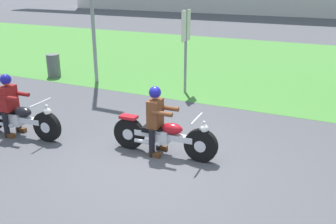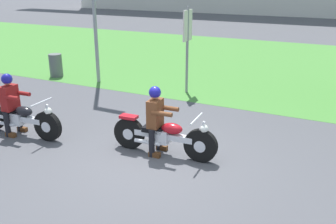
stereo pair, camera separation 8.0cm
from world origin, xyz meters
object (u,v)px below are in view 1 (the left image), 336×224
rider_lead (156,115)px  motorcycle_follow (18,119)px  sign_banner (186,37)px  rider_follow (9,100)px  motorcycle_lead (164,136)px  trash_can (54,66)px

rider_lead → motorcycle_follow: (-3.22, -0.54, -0.42)m
motorcycle_follow → sign_banner: (2.05, 4.75, 1.32)m
rider_follow → sign_banner: 5.33m
rider_lead → sign_banner: 4.46m
rider_lead → motorcycle_follow: rider_lead is taller
motorcycle_lead → rider_lead: bearing=179.2°
motorcycle_lead → motorcycle_follow: (-3.39, -0.55, 0.00)m
rider_lead → sign_banner: (-1.17, 4.21, 0.90)m
rider_lead → trash_can: size_ratio=1.74×
rider_lead → trash_can: 7.35m
motorcycle_follow → trash_can: 5.38m
motorcycle_lead → sign_banner: sign_banner is taller
rider_follow → sign_banner: size_ratio=0.54×
trash_can → sign_banner: size_ratio=0.31×
motorcycle_follow → trash_can: size_ratio=2.81×
trash_can → sign_banner: (5.01, 0.26, 1.32)m
motorcycle_follow → rider_follow: size_ratio=1.62×
rider_follow → trash_can: bearing=118.6°
rider_lead → motorcycle_follow: 3.29m
motorcycle_lead → trash_can: bearing=144.9°
rider_follow → trash_can: size_ratio=1.74×
motorcycle_lead → motorcycle_follow: motorcycle_follow is taller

